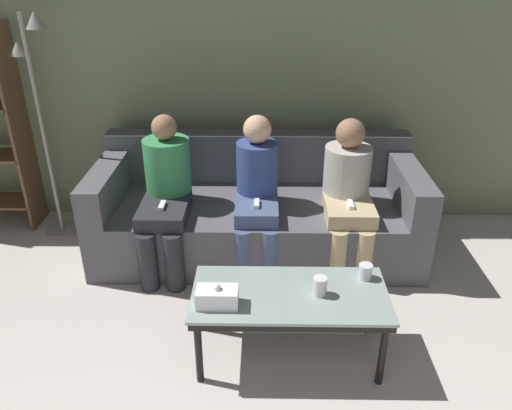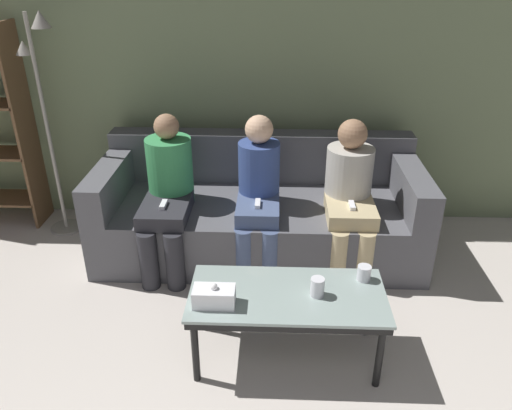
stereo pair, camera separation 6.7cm
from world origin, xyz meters
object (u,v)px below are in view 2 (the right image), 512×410
at_px(seated_person_left_end, 168,189).
at_px(seated_person_mid_right, 350,192).
at_px(cup_near_left, 317,287).
at_px(cup_near_right, 364,273).
at_px(tissue_box, 214,296).
at_px(seated_person_mid_left, 258,190).
at_px(standing_lamp, 46,105).
at_px(couch, 259,211).
at_px(coffee_table, 287,300).

distance_m(seated_person_left_end, seated_person_mid_right, 1.29).
bearing_deg(seated_person_mid_right, cup_near_left, -106.06).
relative_size(cup_near_right, tissue_box, 0.40).
xyz_separation_m(cup_near_left, seated_person_mid_left, (-0.35, 1.01, 0.09)).
bearing_deg(tissue_box, seated_person_mid_right, 53.23).
relative_size(standing_lamp, seated_person_left_end, 1.58).
bearing_deg(cup_near_right, cup_near_left, -150.20).
height_order(couch, cup_near_left, couch).
bearing_deg(couch, cup_near_left, -74.01).
bearing_deg(couch, cup_near_right, -59.81).
bearing_deg(tissue_box, cup_near_left, 10.45).
xyz_separation_m(cup_near_left, seated_person_mid_right, (0.29, 1.02, 0.09)).
distance_m(standing_lamp, seated_person_left_end, 1.17).
bearing_deg(cup_near_right, seated_person_mid_right, 88.59).
bearing_deg(seated_person_mid_right, cup_near_right, -91.41).
bearing_deg(coffee_table, couch, 99.04).
bearing_deg(seated_person_mid_right, couch, 161.97).
height_order(cup_near_right, tissue_box, tissue_box).
relative_size(couch, coffee_table, 2.24).
relative_size(tissue_box, seated_person_mid_right, 0.20).
height_order(cup_near_left, cup_near_right, cup_near_left).
distance_m(cup_near_left, seated_person_left_end, 1.42).
xyz_separation_m(tissue_box, standing_lamp, (-1.43, 1.53, 0.58)).
distance_m(standing_lamp, seated_person_mid_right, 2.36).
distance_m(couch, standing_lamp, 1.81).
distance_m(tissue_box, standing_lamp, 2.17).
bearing_deg(seated_person_mid_left, couch, 90.00).
bearing_deg(seated_person_mid_left, coffee_table, -79.03).
height_order(coffee_table, tissue_box, tissue_box).
height_order(tissue_box, seated_person_mid_left, seated_person_mid_left).
height_order(cup_near_right, seated_person_mid_right, seated_person_mid_right).
xyz_separation_m(cup_near_right, seated_person_mid_right, (0.02, 0.86, 0.10)).
xyz_separation_m(couch, cup_near_right, (0.63, -1.07, 0.18)).
bearing_deg(cup_near_left, couch, 105.99).
height_order(tissue_box, standing_lamp, standing_lamp).
relative_size(coffee_table, seated_person_mid_right, 0.99).
xyz_separation_m(coffee_table, seated_person_left_end, (-0.84, 0.99, 0.19)).
height_order(coffee_table, seated_person_mid_right, seated_person_mid_right).
bearing_deg(cup_near_left, tissue_box, -169.55).
xyz_separation_m(cup_near_right, standing_lamp, (-2.25, 1.28, 0.58)).
height_order(couch, seated_person_mid_left, seated_person_mid_left).
height_order(standing_lamp, seated_person_left_end, standing_lamp).
xyz_separation_m(coffee_table, standing_lamp, (-1.82, 1.42, 0.67)).
xyz_separation_m(cup_near_right, seated_person_mid_left, (-0.63, 0.86, 0.10)).
bearing_deg(seated_person_left_end, cup_near_right, -33.63).
relative_size(couch, cup_near_left, 22.50).
relative_size(tissue_box, seated_person_left_end, 0.20).
bearing_deg(seated_person_left_end, cup_near_left, -45.08).
xyz_separation_m(standing_lamp, seated_person_mid_right, (2.27, -0.41, -0.49)).
distance_m(couch, tissue_box, 1.36).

